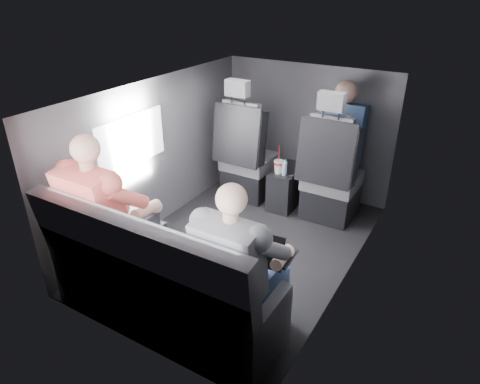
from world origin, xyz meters
The scene contains 19 objects.
floor centered at (0.00, 0.00, 0.00)m, with size 2.60×2.60×0.00m, color black.
ceiling centered at (0.00, 0.00, 1.35)m, with size 2.60×2.60×0.00m, color #B2B2AD.
panel_left centered at (-0.90, 0.00, 0.68)m, with size 0.02×2.60×1.35m, color #56565B.
panel_right centered at (0.90, 0.00, 0.68)m, with size 0.02×2.60×1.35m, color #56565B.
panel_front centered at (0.00, 1.30, 0.68)m, with size 1.80×0.02×1.35m, color #56565B.
panel_back centered at (0.00, -1.30, 0.68)m, with size 1.80×0.02×1.35m, color #56565B.
side_window centered at (-0.88, -0.30, 0.90)m, with size 0.02×0.75×0.42m, color white.
seatbelt centered at (0.45, 0.67, 0.80)m, with size 0.05×0.01×0.65m, color black.
front_seat_left centered at (-0.45, 0.84, 0.40)m, with size 0.52×0.58×1.26m.
front_seat_right centered at (0.45, 0.84, 0.40)m, with size 0.52×0.58×1.26m.
center_console centered at (0.00, 0.88, 0.20)m, with size 0.24×0.48×0.41m.
rear_bench centered at (0.00, -1.06, 0.31)m, with size 1.60×0.57×0.92m.
soda_cup centered at (-0.04, 0.75, 0.47)m, with size 0.09×0.09×0.28m.
water_bottle centered at (0.03, 0.74, 0.47)m, with size 0.05×0.05×0.15m.
laptop_white centered at (-0.51, -0.82, 0.63)m, with size 0.34×0.32×0.25m.
laptop_black centered at (0.61, -0.79, 0.63)m, with size 0.32×0.29×0.22m.
passenger_rear_left centered at (-0.50, -0.97, 0.64)m, with size 0.52×0.64×1.26m.
passenger_rear_right centered at (0.55, -0.97, 0.61)m, with size 0.47×0.60×1.18m.
passenger_front_right centered at (0.43, 1.10, 0.76)m, with size 0.41×0.41×0.85m.
Camera 1 is at (1.56, -2.69, 2.11)m, focal length 32.00 mm.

